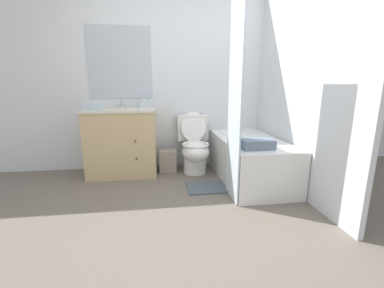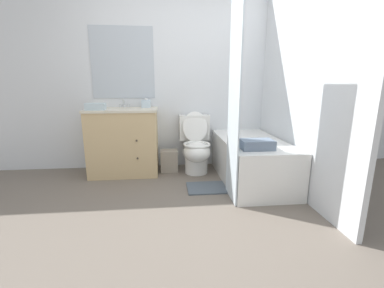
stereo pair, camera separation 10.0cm
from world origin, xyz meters
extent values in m
plane|color=#6B6056|center=(0.00, 0.00, 0.00)|extent=(14.00, 14.00, 0.00)
cube|color=silver|center=(0.00, 1.62, 1.25)|extent=(8.00, 0.05, 2.50)
cube|color=#B2BCC6|center=(-0.76, 1.59, 1.45)|extent=(0.83, 0.01, 0.93)
cube|color=silver|center=(1.23, 0.80, 1.25)|extent=(0.05, 2.59, 2.50)
cube|color=tan|center=(-0.76, 1.32, 0.42)|extent=(0.87, 0.54, 0.84)
cube|color=beige|center=(-0.76, 1.32, 0.85)|extent=(0.89, 0.56, 0.03)
cylinder|color=white|center=(-0.76, 1.32, 0.81)|extent=(0.32, 0.32, 0.10)
sphere|color=#382D23|center=(-0.56, 1.04, 0.50)|extent=(0.02, 0.02, 0.02)
sphere|color=#382D23|center=(-0.56, 1.04, 0.28)|extent=(0.02, 0.02, 0.02)
cylinder|color=silver|center=(-0.76, 1.52, 0.89)|extent=(0.04, 0.04, 0.04)
cylinder|color=silver|center=(-0.76, 1.48, 0.95)|extent=(0.02, 0.11, 0.09)
cylinder|color=silver|center=(-0.81, 1.52, 0.89)|extent=(0.03, 0.03, 0.04)
cylinder|color=silver|center=(-0.70, 1.52, 0.89)|extent=(0.03, 0.03, 0.04)
cylinder|color=white|center=(0.20, 1.23, 0.11)|extent=(0.31, 0.31, 0.22)
ellipsoid|color=white|center=(0.20, 1.17, 0.31)|extent=(0.36, 0.44, 0.27)
torus|color=white|center=(0.20, 1.17, 0.41)|extent=(0.36, 0.36, 0.04)
cube|color=white|center=(0.20, 1.48, 0.58)|extent=(0.42, 0.18, 0.35)
ellipsoid|color=white|center=(0.20, 1.37, 0.61)|extent=(0.34, 0.13, 0.41)
cube|color=white|center=(0.84, 0.89, 0.26)|extent=(0.72, 1.42, 0.52)
cube|color=#A8ADAE|center=(0.84, 0.89, 0.51)|extent=(0.60, 1.30, 0.01)
cube|color=silver|center=(0.47, 0.39, 1.02)|extent=(0.02, 0.41, 2.03)
cube|color=gray|center=(-0.17, 1.33, 0.15)|extent=(0.23, 0.20, 0.29)
cube|color=silver|center=(-0.46, 1.48, 0.92)|extent=(0.12, 0.15, 0.10)
ellipsoid|color=white|center=(-0.46, 1.48, 0.98)|extent=(0.05, 0.04, 0.03)
cube|color=silver|center=(-1.05, 1.17, 0.91)|extent=(0.23, 0.13, 0.08)
cube|color=slate|center=(0.73, 0.43, 0.57)|extent=(0.33, 0.21, 0.10)
cube|color=#4C5660|center=(0.25, 0.67, 0.01)|extent=(0.45, 0.36, 0.02)
camera|label=1|loc=(-0.30, -2.06, 1.18)|focal=24.00mm
camera|label=2|loc=(-0.20, -2.07, 1.18)|focal=24.00mm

